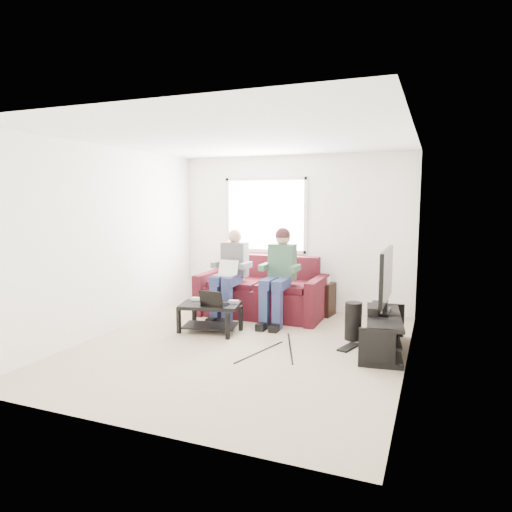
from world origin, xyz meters
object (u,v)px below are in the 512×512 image
object	(u,v)px
sofa	(263,294)
end_table	(322,298)
tv_stand	(383,334)
tv	(386,277)
subwoofer	(353,321)
coffee_table	(210,311)

from	to	relation	value
sofa	end_table	xyz separation A→B (m)	(0.90, 0.34, -0.06)
tv_stand	tv	xyz separation A→B (m)	(-0.00, 0.10, 0.71)
tv	subwoofer	xyz separation A→B (m)	(-0.42, 0.20, -0.66)
sofa	tv_stand	world-z (taller)	sofa
subwoofer	sofa	bearing A→B (deg)	153.47
sofa	subwoofer	world-z (taller)	sofa
sofa	tv	xyz separation A→B (m)	(2.02, -1.00, 0.57)
subwoofer	end_table	bearing A→B (deg)	121.41
tv	sofa	bearing A→B (deg)	153.66
coffee_table	subwoofer	size ratio (longest dim) A/B	1.80
sofa	subwoofer	distance (m)	1.79
coffee_table	end_table	size ratio (longest dim) A/B	1.45
tv	coffee_table	bearing A→B (deg)	-175.41
subwoofer	tv	bearing A→B (deg)	-25.59
coffee_table	subwoofer	xyz separation A→B (m)	(1.94, 0.39, -0.05)
coffee_table	end_table	xyz separation A→B (m)	(1.25, 1.53, -0.02)
coffee_table	end_table	bearing A→B (deg)	50.81
coffee_table	subwoofer	world-z (taller)	subwoofer
sofa	tv_stand	distance (m)	2.31
coffee_table	subwoofer	bearing A→B (deg)	11.40
tv_stand	subwoofer	world-z (taller)	subwoofer
sofa	subwoofer	bearing A→B (deg)	-26.53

